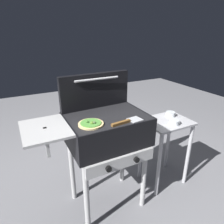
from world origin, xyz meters
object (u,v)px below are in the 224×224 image
Objects in this scene: spatula at (127,121)px; topping_bowl_near at (174,122)px; pizza_veggie at (91,124)px; topping_bowl_far at (170,114)px; prep_table at (165,139)px; grill at (105,132)px.

spatula is 2.78× the size of topping_bowl_near.
topping_bowl_far is (0.94, 0.18, -0.17)m from pizza_veggie.
grill is at bearing -179.63° from prep_table.
topping_bowl_near is at bearing -123.10° from topping_bowl_far.
grill is 0.72m from prep_table.
prep_table is at bearing 17.89° from spatula.
prep_table is (0.83, 0.10, -0.39)m from pizza_veggie.
topping_bowl_near is at bearing -92.86° from prep_table.
spatula is 2.81× the size of topping_bowl_far.
grill is 5.21× the size of pizza_veggie.
topping_bowl_far is at bearing 56.90° from topping_bowl_near.
spatula is 0.73m from prep_table.
topping_bowl_far is (0.78, 0.08, -0.02)m from grill.
pizza_veggie reaches higher than topping_bowl_near.
grill is 10.17× the size of topping_bowl_far.
pizza_veggie is 1.94× the size of topping_bowl_near.
topping_bowl_near is (-0.00, -0.09, 0.22)m from prep_table.
topping_bowl_far reaches higher than prep_table.
spatula is 0.37× the size of prep_table.
grill is at bearing 116.15° from spatula.
grill is at bearing 31.81° from pizza_veggie.
spatula is at bearing -63.85° from grill.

